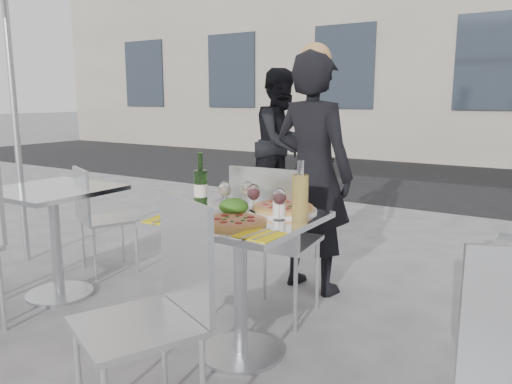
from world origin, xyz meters
The scene contains 21 objects.
ground centered at (0.00, 0.00, 0.00)m, with size 80.00×80.00×0.00m, color slate.
street_asphalt centered at (0.00, 6.50, 0.00)m, with size 24.00×5.00×0.00m, color black.
main_table centered at (0.00, 0.00, 0.54)m, with size 0.72×0.72×0.75m.
side_table_left centered at (-1.50, 0.00, 0.54)m, with size 0.72×0.72×0.75m.
chair_far centered at (-0.07, 0.44, 0.56)m, with size 0.48×0.49×0.95m.
chair_near centered at (0.07, -0.66, 0.56)m, with size 0.57×0.58×0.95m.
side_chair_lfar centered at (-1.64, 0.46, 0.49)m, with size 0.50×0.50×0.82m.
woman_diner centered at (-0.11, 1.05, 0.82)m, with size 0.60×0.39×1.64m, color black.
pedestrian_a centered at (-1.42, 2.94, 0.83)m, with size 0.81×0.63×1.66m, color black.
pizza_near centered at (0.06, -0.13, 0.76)m, with size 0.30×0.30×0.02m.
pizza_far centered at (0.12, 0.21, 0.77)m, with size 0.36×0.36×0.03m.
salad_plate centered at (-0.04, 0.01, 0.79)m, with size 0.22×0.22×0.09m.
wine_bottle centered at (-0.31, 0.08, 0.86)m, with size 0.07×0.08×0.29m.
carafe centered at (0.28, 0.11, 0.87)m, with size 0.08×0.08×0.29m.
sugar_shaker centered at (0.18, 0.07, 0.80)m, with size 0.06×0.06×0.11m.
wineglass_white_a centered at (-0.13, 0.06, 0.86)m, with size 0.07×0.07×0.16m.
wineglass_white_b centered at (-0.04, 0.13, 0.86)m, with size 0.07×0.07×0.16m.
wineglass_red_a centered at (0.03, 0.08, 0.86)m, with size 0.07×0.07×0.16m.
wineglass_red_b centered at (0.20, 0.05, 0.86)m, with size 0.07×0.07×0.16m.
napkin_left centered at (-0.26, -0.25, 0.75)m, with size 0.21×0.21×0.01m.
napkin_right centered at (0.27, -0.24, 0.75)m, with size 0.19×0.20×0.01m.
Camera 1 is at (1.37, -2.01, 1.33)m, focal length 35.00 mm.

